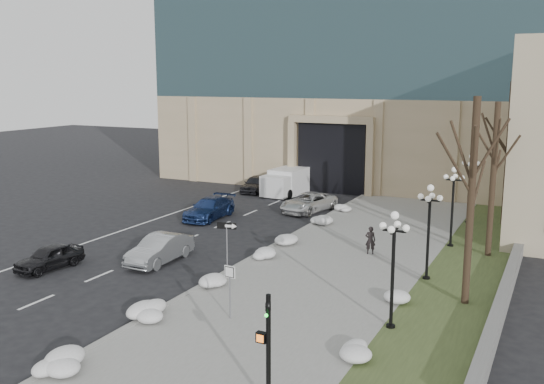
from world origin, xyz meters
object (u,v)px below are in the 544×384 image
(box_truck, at_px, (291,181))
(keep_sign, at_px, (230,281))
(car_b, at_px, (160,249))
(one_way_sign, at_px, (230,232))
(car_e, at_px, (256,184))
(lamppost_a, at_px, (393,254))
(lamppost_c, at_px, (453,196))
(car_c, at_px, (209,208))
(traffic_signal, at_px, (267,354))
(car_a, at_px, (49,257))
(pedestrian, at_px, (370,240))
(lamppost_b, at_px, (429,219))
(car_d, at_px, (308,202))
(lamppost_d, at_px, (470,179))

(box_truck, relative_size, keep_sign, 2.94)
(car_b, bearing_deg, one_way_sign, -5.96)
(car_e, xyz_separation_m, box_truck, (2.86, 1.04, 0.33))
(lamppost_a, height_order, lamppost_c, same)
(car_b, relative_size, car_c, 0.90)
(traffic_signal, bearing_deg, one_way_sign, 126.57)
(car_a, relative_size, pedestrian, 2.35)
(car_c, relative_size, lamppost_a, 1.05)
(one_way_sign, height_order, lamppost_b, lamppost_b)
(traffic_signal, xyz_separation_m, lamppost_a, (1.72, 7.38, 1.27))
(pedestrian, bearing_deg, lamppost_a, 96.77)
(car_b, bearing_deg, lamppost_b, 13.13)
(car_a, xyz_separation_m, lamppost_b, (17.88, 6.73, 2.45))
(car_c, xyz_separation_m, lamppost_a, (16.54, -13.14, 2.35))
(lamppost_c, bearing_deg, lamppost_b, -90.00)
(car_d, height_order, lamppost_c, lamppost_c)
(car_b, height_order, lamppost_c, lamppost_c)
(car_b, xyz_separation_m, keep_sign, (7.36, -5.26, 0.98))
(pedestrian, distance_m, traffic_signal, 16.82)
(car_d, bearing_deg, car_e, 156.49)
(traffic_signal, xyz_separation_m, lamppost_b, (1.72, 13.88, 1.27))
(car_d, relative_size, pedestrian, 3.19)
(box_truck, xyz_separation_m, lamppost_b, (15.43, -18.04, 2.03))
(car_c, bearing_deg, car_a, -98.10)
(pedestrian, distance_m, lamppost_b, 5.12)
(one_way_sign, distance_m, keep_sign, 5.60)
(car_d, bearing_deg, car_c, -123.73)
(car_a, bearing_deg, box_truck, 91.47)
(pedestrian, bearing_deg, keep_sign, 63.27)
(traffic_signal, bearing_deg, lamppost_a, 78.36)
(keep_sign, bearing_deg, car_e, 119.73)
(one_way_sign, xyz_separation_m, lamppost_c, (8.86, 10.22, 0.79))
(car_a, distance_m, car_b, 5.62)
(car_e, distance_m, pedestrian, 20.36)
(pedestrian, bearing_deg, car_b, 17.14)
(lamppost_b, bearing_deg, car_d, 133.49)
(car_c, height_order, car_e, car_c)
(car_a, height_order, car_d, car_d)
(pedestrian, xyz_separation_m, one_way_sign, (-5.16, -6.52, 1.38))
(box_truck, relative_size, lamppost_c, 1.44)
(car_a, height_order, keep_sign, keep_sign)
(one_way_sign, height_order, lamppost_a, lamppost_a)
(lamppost_b, bearing_deg, box_truck, 130.54)
(car_e, xyz_separation_m, lamppost_a, (18.29, -23.50, 2.36))
(car_c, xyz_separation_m, one_way_sign, (7.69, -10.35, 1.56))
(one_way_sign, relative_size, lamppost_a, 0.58)
(lamppost_d, bearing_deg, car_c, -158.96)
(lamppost_a, xyz_separation_m, lamppost_d, (0.00, 19.50, 0.00))
(lamppost_d, bearing_deg, keep_sign, -105.74)
(car_e, distance_m, lamppost_c, 21.22)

